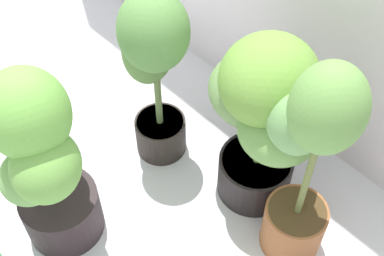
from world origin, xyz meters
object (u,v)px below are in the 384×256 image
(potted_plant_front_left, at_px, (41,158))
(potted_plant_back_center, at_px, (263,112))
(potted_plant_back_left, at_px, (154,61))
(potted_plant_back_right, at_px, (307,159))

(potted_plant_front_left, distance_m, potted_plant_back_center, 0.69)
(potted_plant_back_left, height_order, potted_plant_back_center, potted_plant_back_left)
(potted_plant_back_left, xyz_separation_m, potted_plant_back_center, (0.39, 0.12, -0.03))
(potted_plant_back_right, bearing_deg, potted_plant_back_center, 162.69)
(potted_plant_front_left, distance_m, potted_plant_back_right, 0.77)
(potted_plant_back_right, distance_m, potted_plant_back_left, 0.62)
(potted_plant_front_left, height_order, potted_plant_back_right, potted_plant_back_right)
(potted_plant_back_right, xyz_separation_m, potted_plant_back_center, (-0.22, 0.07, -0.03))
(potted_plant_back_right, distance_m, potted_plant_back_center, 0.24)
(potted_plant_back_right, relative_size, potted_plant_back_left, 1.13)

